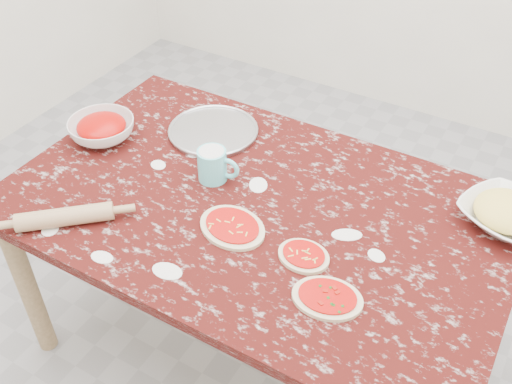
% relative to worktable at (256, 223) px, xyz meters
% --- Properties ---
extents(ground, '(4.00, 4.00, 0.00)m').
position_rel_worktable_xyz_m(ground, '(0.00, 0.00, -0.67)').
color(ground, gray).
extents(worktable, '(1.60, 1.00, 0.75)m').
position_rel_worktable_xyz_m(worktable, '(0.00, 0.00, 0.00)').
color(worktable, '#360B09').
rests_on(worktable, ground).
extents(pizza_tray, '(0.41, 0.41, 0.01)m').
position_rel_worktable_xyz_m(pizza_tray, '(-0.34, 0.27, 0.09)').
color(pizza_tray, '#B2B2B7').
rests_on(pizza_tray, worktable).
extents(sauce_bowl, '(0.29, 0.29, 0.07)m').
position_rel_worktable_xyz_m(sauce_bowl, '(-0.67, 0.03, 0.12)').
color(sauce_bowl, white).
rests_on(sauce_bowl, worktable).
extents(cheese_bowl, '(0.34, 0.34, 0.06)m').
position_rel_worktable_xyz_m(cheese_bowl, '(0.70, 0.31, 0.11)').
color(cheese_bowl, white).
rests_on(cheese_bowl, worktable).
extents(flour_mug, '(0.14, 0.10, 0.11)m').
position_rel_worktable_xyz_m(flour_mug, '(-0.19, 0.04, 0.14)').
color(flour_mug, '#63DCE5').
rests_on(flour_mug, worktable).
extents(pizza_left, '(0.25, 0.22, 0.02)m').
position_rel_worktable_xyz_m(pizza_left, '(-0.00, -0.14, 0.09)').
color(pizza_left, beige).
rests_on(pizza_left, worktable).
extents(pizza_mid, '(0.16, 0.14, 0.02)m').
position_rel_worktable_xyz_m(pizza_mid, '(0.24, -0.13, 0.09)').
color(pizza_mid, beige).
rests_on(pizza_mid, worktable).
extents(pizza_right, '(0.22, 0.19, 0.02)m').
position_rel_worktable_xyz_m(pizza_right, '(0.36, -0.24, 0.09)').
color(pizza_right, beige).
rests_on(pizza_right, worktable).
extents(rolling_pin, '(0.26, 0.24, 0.06)m').
position_rel_worktable_xyz_m(rolling_pin, '(-0.46, -0.37, 0.11)').
color(rolling_pin, tan).
rests_on(rolling_pin, worktable).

